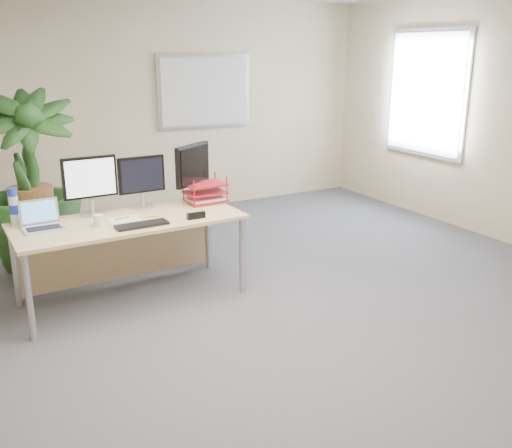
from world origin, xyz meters
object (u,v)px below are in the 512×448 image
desk (126,233)px  floor_plant (31,202)px  laptop (42,221)px  monitor_left (90,182)px  monitor_right (142,179)px

desk → floor_plant: 1.03m
desk → laptop: bearing=179.6°
desk → monitor_left: bearing=141.9°
monitor_right → laptop: (-0.90, -0.19, -0.21)m
monitor_right → monitor_left: bearing=-178.3°
floor_plant → monitor_right: (0.86, -0.60, 0.24)m
desk → floor_plant: bearing=128.9°
monitor_right → laptop: size_ratio=1.51×
desk → monitor_left: 0.53m
monitor_left → laptop: bearing=-158.8°
monitor_right → laptop: 0.94m
desk → floor_plant: floor_plant is taller
desk → monitor_left: monitor_left is taller
monitor_left → desk: bearing=-38.1°
monitor_left → laptop: (-0.44, -0.17, -0.23)m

